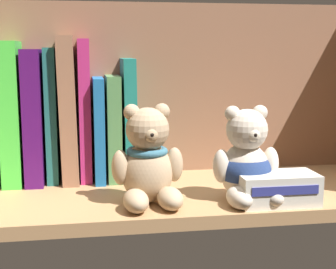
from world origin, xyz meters
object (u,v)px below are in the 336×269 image
object	(u,v)px
book_7	(113,127)
teddy_bear_smaller	(246,164)
book_4	(68,109)
small_product_box	(277,189)
book_3	(52,115)
book_6	(99,128)
teddy_bear_larger	(148,162)
book_1	(13,113)
book_5	(85,110)
book_8	(128,118)
book_2	(35,116)

from	to	relation	value
book_7	teddy_bear_smaller	xyz separation A→B (cm)	(18.94, -17.75, -3.45)
book_4	small_product_box	world-z (taller)	book_4
book_3	small_product_box	world-z (taller)	book_3
book_6	teddy_bear_larger	bearing A→B (deg)	-68.76
book_6	book_7	distance (cm)	2.55
book_1	book_6	size ratio (longest dim) A/B	1.34
book_5	book_8	size ratio (longest dim) A/B	1.15
book_2	book_5	bearing A→B (deg)	0.00
teddy_bear_larger	teddy_bear_smaller	world-z (taller)	teddy_bear_larger
book_3	teddy_bear_larger	distance (cm)	23.06
book_7	teddy_bear_smaller	world-z (taller)	book_7
book_6	teddy_bear_smaller	world-z (taller)	book_6
book_5	book_8	world-z (taller)	book_5
book_2	book_8	size ratio (longest dim) A/B	1.07
book_8	teddy_bear_smaller	size ratio (longest dim) A/B	1.47
teddy_bear_larger	small_product_box	size ratio (longest dim) A/B	1.27
book_1	book_5	world-z (taller)	book_5
book_1	book_8	bearing A→B (deg)	0.00
book_7	small_product_box	world-z (taller)	book_7
book_3	teddy_bear_smaller	bearing A→B (deg)	-31.10
book_2	book_5	size ratio (longest dim) A/B	0.93
book_1	book_5	distance (cm)	12.11
book_3	teddy_bear_larger	bearing A→B (deg)	-49.56
book_2	book_8	bearing A→B (deg)	0.00
book_2	teddy_bear_larger	world-z (taller)	book_2
book_1	book_5	bearing A→B (deg)	0.00
book_3	book_1	bearing A→B (deg)	180.00
teddy_bear_larger	small_product_box	world-z (taller)	teddy_bear_larger
book_8	teddy_bear_smaller	distance (cm)	24.54
book_5	small_product_box	xyz separation A→B (cm)	(27.74, -20.37, -9.90)
book_1	book_6	distance (cm)	14.75
teddy_bear_smaller	book_3	bearing A→B (deg)	148.90
book_1	book_2	size ratio (longest dim) A/B	1.06
book_1	teddy_bear_larger	size ratio (longest dim) A/B	1.62
book_7	small_product_box	xyz separation A→B (cm)	(22.88, -20.37, -6.81)
book_6	small_product_box	xyz separation A→B (cm)	(25.43, -20.37, -6.65)
book_4	teddy_bear_smaller	distance (cm)	32.71
book_1	book_3	world-z (taller)	book_1
teddy_bear_smaller	small_product_box	size ratio (longest dim) A/B	1.23
book_4	small_product_box	distance (cm)	38.11
book_8	teddy_bear_larger	world-z (taller)	book_8
book_6	teddy_bear_larger	world-z (taller)	book_6
teddy_bear_larger	book_7	bearing A→B (deg)	103.49
book_5	book_8	distance (cm)	7.75
book_1	book_6	world-z (taller)	book_1
teddy_bear_smaller	book_8	bearing A→B (deg)	132.44
book_4	teddy_bear_larger	size ratio (longest dim) A/B	1.68
book_2	book_4	xyz separation A→B (cm)	(5.73, 0.00, 1.10)
teddy_bear_smaller	small_product_box	world-z (taller)	teddy_bear_smaller
book_3	teddy_bear_larger	world-z (taller)	book_3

